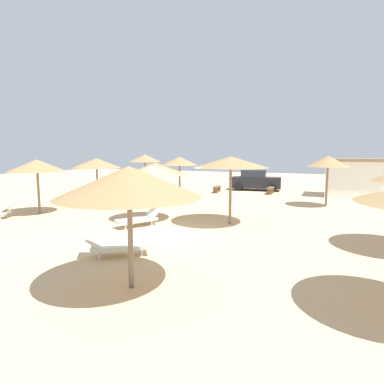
% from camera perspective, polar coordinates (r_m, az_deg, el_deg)
% --- Properties ---
extents(ground_plane, '(80.00, 80.00, 0.00)m').
position_cam_1_polar(ground_plane, '(12.32, -5.83, -7.11)').
color(ground_plane, '#D1B284').
extents(parasol_0, '(2.78, 2.78, 2.74)m').
position_cam_1_polar(parasol_0, '(17.25, -26.87, 4.38)').
color(parasol_0, '#75604C').
rests_on(parasol_0, ground).
extents(parasol_1, '(2.88, 2.88, 2.64)m').
position_cam_1_polar(parasol_1, '(13.93, -6.87, 4.32)').
color(parasol_1, '#75604C').
rests_on(parasol_1, ground).
extents(parasol_2, '(2.99, 2.99, 2.76)m').
position_cam_1_polar(parasol_2, '(19.85, -17.32, 5.13)').
color(parasol_2, '#75604C').
rests_on(parasol_2, ground).
extents(parasol_3, '(3.18, 3.18, 2.75)m').
position_cam_1_polar(parasol_3, '(6.81, -11.64, 1.87)').
color(parasol_3, '#75604C').
rests_on(parasol_3, ground).
extents(parasol_4, '(2.30, 2.30, 2.85)m').
position_cam_1_polar(parasol_4, '(19.32, -2.32, 5.72)').
color(parasol_4, '#75604C').
rests_on(parasol_4, ground).
extents(parasol_5, '(3.19, 3.19, 2.91)m').
position_cam_1_polar(parasol_5, '(13.11, 7.22, 5.50)').
color(parasol_5, '#75604C').
rests_on(parasol_5, ground).
extents(parasol_7, '(2.35, 2.35, 2.92)m').
position_cam_1_polar(parasol_7, '(19.18, 23.97, 5.18)').
color(parasol_7, '#75604C').
rests_on(parasol_7, ground).
extents(parasol_9, '(2.31, 2.31, 2.99)m').
position_cam_1_polar(parasol_9, '(22.33, -8.74, 6.19)').
color(parasol_9, '#75604C').
rests_on(parasol_9, ground).
extents(lounger_1, '(1.48, 1.95, 0.74)m').
position_cam_1_polar(lounger_1, '(13.09, -9.72, -4.90)').
color(lounger_1, silver).
rests_on(lounger_1, ground).
extents(lounger_2, '(1.99, 1.35, 0.71)m').
position_cam_1_polar(lounger_2, '(21.24, -13.05, -0.42)').
color(lounger_2, silver).
rests_on(lounger_2, ground).
extents(lounger_3, '(1.90, 1.65, 0.71)m').
position_cam_1_polar(lounger_3, '(9.49, -13.96, -9.63)').
color(lounger_3, silver).
rests_on(lounger_3, ground).
extents(bench_0, '(0.62, 1.54, 0.49)m').
position_cam_1_polar(bench_0, '(24.31, 4.65, 0.73)').
color(bench_0, brown).
rests_on(bench_0, ground).
extents(bench_1, '(0.44, 1.51, 0.49)m').
position_cam_1_polar(bench_1, '(24.14, 14.37, 0.49)').
color(bench_1, brown).
rests_on(bench_1, ground).
extents(parked_car, '(4.19, 2.40, 1.72)m').
position_cam_1_polar(parked_car, '(26.23, 11.75, 2.12)').
color(parked_car, black).
rests_on(parked_car, ground).
extents(beach_cabana, '(4.42, 3.32, 2.70)m').
position_cam_1_polar(beach_cabana, '(24.63, 28.28, 2.40)').
color(beach_cabana, white).
rests_on(beach_cabana, ground).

